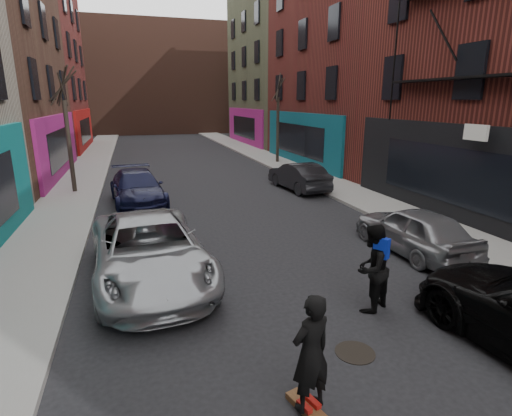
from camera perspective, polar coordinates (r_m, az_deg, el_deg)
sidewalk_left at (r=32.58m, az=-22.10°, el=6.59°), size 2.50×84.00×0.13m
sidewalk_right at (r=33.86m, az=-0.39°, el=7.98°), size 2.50×84.00×0.13m
buildings_right at (r=25.11m, az=27.71°, el=22.04°), size 12.00×56.00×16.00m
building_far at (r=58.34m, az=-14.40°, el=17.36°), size 40.00×10.00×14.00m
tree_left_far at (r=20.39m, az=-25.45°, el=11.17°), size 2.00×2.00×6.50m
tree_right_far at (r=27.90m, az=3.15°, el=13.57°), size 2.00×2.00×6.80m
parked_left_far at (r=10.06m, az=-14.98°, el=-5.82°), size 2.99×5.76×1.55m
parked_left_end at (r=17.49m, az=-16.61°, el=2.73°), size 2.46×5.10×1.43m
parked_right_far at (r=12.34m, az=21.66°, el=-2.91°), size 1.76×4.08×1.37m
parked_right_end at (r=19.77m, az=6.07°, el=4.54°), size 1.83×4.23×1.35m
skateboard at (r=6.37m, az=7.52°, el=-26.63°), size 0.43×0.83×0.10m
skateboarder at (r=5.81m, az=7.85°, el=-19.85°), size 0.72×0.57×1.73m
pedestrian at (r=8.65m, az=16.20°, el=-8.22°), size 1.13×1.05×1.87m
manhole at (r=7.65m, az=13.96°, el=-19.38°), size 0.91×0.91×0.01m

